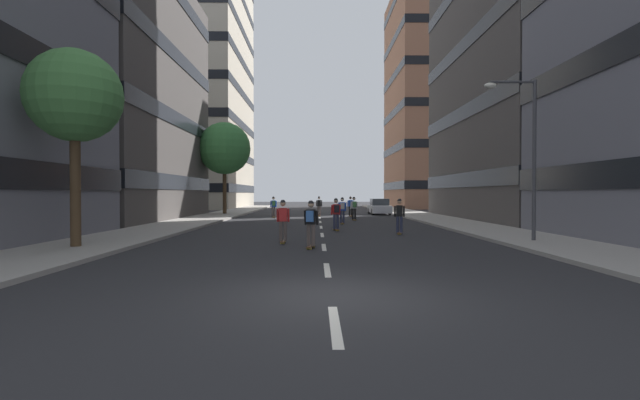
% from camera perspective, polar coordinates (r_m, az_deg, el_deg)
% --- Properties ---
extents(ground_plane, '(149.20, 149.20, 0.00)m').
position_cam_1_polar(ground_plane, '(33.82, 0.01, -2.60)').
color(ground_plane, '#28282B').
extents(sidewalk_left, '(3.82, 68.38, 0.14)m').
position_cam_1_polar(sidewalk_left, '(37.92, -13.66, -2.15)').
color(sidewalk_left, '#9E9991').
rests_on(sidewalk_left, ground_plane).
extents(sidewalk_right, '(3.82, 68.38, 0.14)m').
position_cam_1_polar(sidewalk_right, '(38.06, 13.54, -2.14)').
color(sidewalk_right, '#9E9991').
rests_on(sidewalk_right, ground_plane).
extents(lane_markings, '(0.16, 57.20, 0.01)m').
position_cam_1_polar(lane_markings, '(34.46, -0.00, -2.53)').
color(lane_markings, silver).
rests_on(lane_markings, ground_plane).
extents(building_left_mid, '(13.27, 19.36, 19.13)m').
position_cam_1_polar(building_left_mid, '(39.10, -27.08, 11.99)').
color(building_left_mid, '#4C4744').
rests_on(building_left_mid, ground_plane).
extents(building_left_far, '(13.27, 22.01, 36.22)m').
position_cam_1_polar(building_left_far, '(68.93, -15.35, 14.38)').
color(building_left_far, '#BCB29E').
rests_on(building_left_far, ground_plane).
extents(building_right_far, '(13.27, 17.28, 31.26)m').
position_cam_1_polar(building_right_far, '(68.54, 14.84, 12.34)').
color(building_right_far, '#9E6B51').
rests_on(building_right_far, ground_plane).
extents(parked_car_near, '(1.82, 4.40, 1.52)m').
position_cam_1_polar(parked_car_near, '(43.74, 7.54, -0.91)').
color(parked_car_near, silver).
rests_on(parked_car_near, ground_plane).
extents(street_tree_near, '(3.29, 3.29, 7.04)m').
position_cam_1_polar(street_tree_near, '(18.62, -28.74, 11.41)').
color(street_tree_near, '#4C3823').
rests_on(street_tree_near, sidewalk_left).
extents(street_tree_mid, '(4.89, 4.89, 8.58)m').
position_cam_1_polar(street_tree_mid, '(43.37, -12.05, 6.42)').
color(street_tree_mid, '#4C3823').
rests_on(street_tree_mid, sidewalk_left).
extents(streetlamp_right, '(2.13, 0.30, 6.50)m').
position_cam_1_polar(streetlamp_right, '(20.08, 24.64, 6.77)').
color(streetlamp_right, '#3F3F44').
rests_on(streetlamp_right, sidewalk_right).
extents(skater_0, '(0.53, 0.90, 1.78)m').
position_cam_1_polar(skater_0, '(39.95, -0.11, -0.66)').
color(skater_0, brown).
rests_on(skater_0, ground_plane).
extents(skater_1, '(0.56, 0.92, 1.78)m').
position_cam_1_polar(skater_1, '(16.54, -1.18, -2.69)').
color(skater_1, brown).
rests_on(skater_1, ground_plane).
extents(skater_2, '(0.57, 0.92, 1.78)m').
position_cam_1_polar(skater_2, '(37.84, -5.92, -0.70)').
color(skater_2, brown).
rests_on(skater_2, ground_plane).
extents(skater_3, '(0.53, 0.90, 1.78)m').
position_cam_1_polar(skater_3, '(18.38, -4.73, -2.44)').
color(skater_3, brown).
rests_on(skater_3, ground_plane).
extents(skater_4, '(0.56, 0.92, 1.78)m').
position_cam_1_polar(skater_4, '(33.73, 4.35, -0.89)').
color(skater_4, brown).
rests_on(skater_4, ground_plane).
extents(skater_5, '(0.53, 0.90, 1.78)m').
position_cam_1_polar(skater_5, '(39.39, 3.90, -0.68)').
color(skater_5, brown).
rests_on(skater_5, ground_plane).
extents(skater_6, '(0.56, 0.92, 1.78)m').
position_cam_1_polar(skater_6, '(22.64, 10.06, -1.83)').
color(skater_6, brown).
rests_on(skater_6, ground_plane).
extents(skater_7, '(0.53, 0.90, 1.78)m').
position_cam_1_polar(skater_7, '(29.73, 2.85, -1.12)').
color(skater_7, brown).
rests_on(skater_7, ground_plane).
extents(skater_8, '(0.56, 0.92, 1.78)m').
position_cam_1_polar(skater_8, '(24.45, 2.06, -1.55)').
color(skater_8, brown).
rests_on(skater_8, ground_plane).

